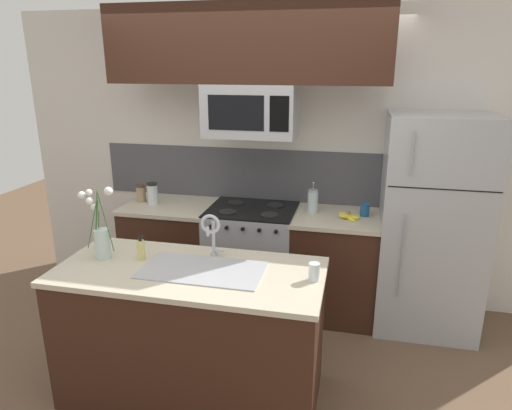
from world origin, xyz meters
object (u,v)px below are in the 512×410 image
microwave (251,111)px  sink_faucet (211,230)px  storage_jar_medium (152,193)px  spare_glass (314,272)px  refrigerator (431,224)px  dish_soap_bottle (141,250)px  stove_range (252,257)px  storage_jar_tall (141,194)px  coffee_tin (365,210)px  banana_bunch (349,217)px  french_press (313,201)px  flower_vase (101,237)px

microwave → sink_faucet: 1.22m
storage_jar_medium → spare_glass: bearing=-37.5°
refrigerator → dish_soap_bottle: size_ratio=10.76×
spare_glass → sink_faucet: bearing=165.4°
stove_range → microwave: 1.30m
storage_jar_tall → storage_jar_medium: bearing=-13.9°
stove_range → spare_glass: bearing=-61.6°
storage_jar_tall → storage_jar_medium: size_ratio=0.81×
stove_range → coffee_tin: bearing=3.0°
microwave → banana_bunch: 1.18m
dish_soap_bottle → spare_glass: (1.13, -0.05, -0.01)m
microwave → dish_soap_bottle: bearing=-111.9°
stove_range → dish_soap_bottle: (-0.46, -1.18, 0.52)m
banana_bunch → storage_jar_tall: bearing=177.6°
refrigerator → storage_jar_tall: bearing=180.0°
banana_bunch → coffee_tin: coffee_tin is taller
stove_range → refrigerator: refrigerator is taller
storage_jar_tall → sink_faucet: size_ratio=0.51×
storage_jar_tall → spare_glass: 2.13m
stove_range → spare_glass: size_ratio=8.51×
spare_glass → stove_range: bearing=118.4°
microwave → storage_jar_medium: (-0.92, 0.01, -0.76)m
microwave → french_press: size_ratio=2.79×
refrigerator → dish_soap_bottle: bearing=-148.5°
coffee_tin → flower_vase: size_ratio=0.22×
microwave → spare_glass: size_ratio=6.81×
french_press → sink_faucet: bearing=-116.0°
storage_jar_tall → banana_bunch: size_ratio=0.81×
refrigerator → spare_glass: refrigerator is taller
banana_bunch → flower_vase: bearing=-143.4°
microwave → storage_jar_tall: microwave is taller
stove_range → storage_jar_medium: 1.07m
dish_soap_bottle → storage_jar_tall: bearing=116.2°
sink_faucet → flower_vase: (-0.70, -0.16, -0.05)m
french_press → coffee_tin: (0.44, -0.01, -0.04)m
storage_jar_medium → coffee_tin: 1.88m
banana_bunch → spare_glass: 1.18m
french_press → spare_glass: (0.14, -1.29, -0.04)m
french_press → sink_faucet: 1.24m
coffee_tin → storage_jar_tall: bearing=-179.2°
sink_faucet → stove_range: bearing=88.8°
sink_faucet → french_press: bearing=64.0°
sink_faucet → coffee_tin: bearing=48.4°
storage_jar_medium → spare_glass: 2.00m
french_press → flower_vase: size_ratio=0.54×
refrigerator → storage_jar_tall: refrigerator is taller
coffee_tin → french_press: bearing=178.7°
refrigerator → banana_bunch: size_ratio=9.30×
coffee_tin → flower_vase: flower_vase is taller
stove_range → storage_jar_tall: (-1.05, 0.02, 0.53)m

